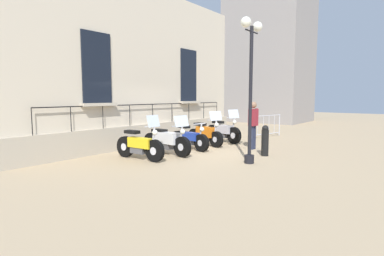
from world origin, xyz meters
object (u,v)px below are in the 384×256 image
Objects in this scene: pedestrian_standing at (253,122)px; motorcycle_blue at (189,139)px; motorcycle_orange at (205,134)px; motorcycle_yellow at (140,146)px; crowd_barrier at (266,125)px; bollard at (265,140)px; lamppost at (251,76)px; motorcycle_silver at (223,131)px; motorcycle_white at (167,141)px.

motorcycle_blue is at bearing -141.86° from pedestrian_standing.
pedestrian_standing reaches higher than motorcycle_orange.
pedestrian_standing is (1.91, 3.79, 0.56)m from motorcycle_yellow.
motorcycle_orange is 0.92× the size of crowd_barrier.
motorcycle_blue is 2.77m from bollard.
lamppost is 2.86m from pedestrian_standing.
motorcycle_blue is at bearing 164.80° from lamppost.
motorcycle_yellow is at bearing -116.73° from pedestrian_standing.
crowd_barrier is at bearing 106.47° from pedestrian_standing.
motorcycle_silver reaches higher than motorcycle_orange.
motorcycle_silver is at bearing 88.62° from motorcycle_blue.
crowd_barrier is (0.88, 3.75, 0.12)m from motorcycle_orange.
lamppost is at bearing -70.38° from crowd_barrier.
motorcycle_yellow is at bearing -90.47° from motorcycle_orange.
bollard is at bearing -45.40° from pedestrian_standing.
motorcycle_silver is at bearing 155.46° from pedestrian_standing.
motorcycle_yellow is 1.00× the size of motorcycle_blue.
motorcycle_yellow is 0.89× the size of motorcycle_white.
motorcycle_white is 2.31m from motorcycle_orange.
motorcycle_silver reaches higher than motorcycle_blue.
lamppost reaches higher than motorcycle_yellow.
motorcycle_silver is 1.95× the size of bollard.
motorcycle_yellow reaches higher than motorcycle_white.
motorcycle_orange is 0.96× the size of motorcycle_silver.
motorcycle_yellow is 0.94× the size of crowd_barrier.
motorcycle_silver reaches higher than motorcycle_white.
motorcycle_yellow is 0.99× the size of motorcycle_silver.
lamppost is 6.26m from crowd_barrier.
crowd_barrier is at bearing 82.21° from motorcycle_white.
pedestrian_standing is (1.83, 1.44, 0.61)m from motorcycle_blue.
motorcycle_blue is 4.91m from crowd_barrier.
bollard is (2.76, -0.54, 0.06)m from motorcycle_orange.
pedestrian_standing is (-0.99, 2.21, -1.52)m from lamppost.
bollard is 0.58× the size of pedestrian_standing.
lamppost reaches higher than motorcycle_blue.
crowd_barrier is 4.68m from bollard.
motorcycle_orange reaches higher than motorcycle_white.
motorcycle_orange is 1.99m from pedestrian_standing.
lamppost reaches higher than bollard.
motorcycle_blue is 3.62m from lamppost.
bollard reaches higher than motorcycle_blue.
motorcycle_orange is 0.46× the size of lamppost.
lamppost is 4.04× the size of bollard.
motorcycle_white is 3.28m from pedestrian_standing.
motorcycle_blue is 1.93× the size of bollard.
lamppost is at bearing -32.78° from motorcycle_orange.
motorcycle_silver is at bearing 132.56° from lamppost.
motorcycle_yellow is at bearing -91.63° from motorcycle_silver.
lamppost is at bearing 28.63° from motorcycle_yellow.
pedestrian_standing is at bearing -73.53° from crowd_barrier.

